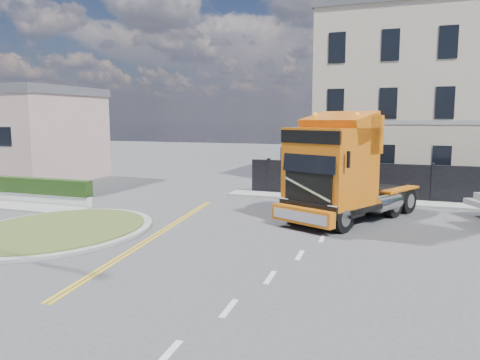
% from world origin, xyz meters
% --- Properties ---
extents(ground, '(120.00, 120.00, 0.00)m').
position_xyz_m(ground, '(0.00, 0.00, 0.00)').
color(ground, '#424244').
rests_on(ground, ground).
extents(traffic_island, '(6.80, 6.80, 0.17)m').
position_xyz_m(traffic_island, '(-7.00, -3.00, 0.08)').
color(traffic_island, gray).
rests_on(traffic_island, ground).
extents(hedge_wall, '(8.00, 0.55, 1.35)m').
position_xyz_m(hedge_wall, '(-13.00, 1.50, 0.74)').
color(hedge_wall, silver).
rests_on(hedge_wall, ground).
extents(pavement_side, '(8.50, 1.80, 0.10)m').
position_xyz_m(pavement_side, '(-13.00, 0.40, 0.05)').
color(pavement_side, gray).
rests_on(pavement_side, ground).
extents(seaside_bldg_pink, '(8.00, 8.00, 6.00)m').
position_xyz_m(seaside_bldg_pink, '(-20.00, 9.00, 3.00)').
color(seaside_bldg_pink, '#C9A69D').
rests_on(seaside_bldg_pink, ground).
extents(hoarding_fence, '(18.80, 0.25, 2.00)m').
position_xyz_m(hoarding_fence, '(6.55, 9.00, 1.00)').
color(hoarding_fence, black).
rests_on(hoarding_fence, ground).
extents(georgian_building, '(12.30, 10.30, 12.80)m').
position_xyz_m(georgian_building, '(6.00, 16.50, 5.77)').
color(georgian_building, '#BFB398').
rests_on(georgian_building, ground).
extents(pavement_far, '(20.00, 1.60, 0.12)m').
position_xyz_m(pavement_far, '(6.00, 8.10, 0.06)').
color(pavement_far, gray).
rests_on(pavement_far, ground).
extents(truck, '(5.80, 8.10, 4.57)m').
position_xyz_m(truck, '(3.08, 2.76, 2.05)').
color(truck, black).
rests_on(truck, ground).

